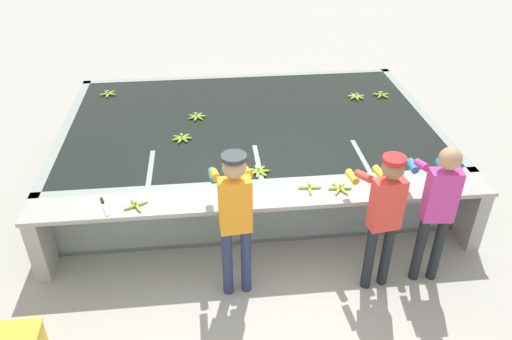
% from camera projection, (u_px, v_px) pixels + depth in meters
% --- Properties ---
extents(ground_plane, '(80.00, 80.00, 0.00)m').
position_uv_depth(ground_plane, '(267.00, 268.00, 5.80)').
color(ground_plane, '#A3A099').
rests_on(ground_plane, ground).
extents(wash_tank, '(5.22, 3.38, 0.87)m').
position_uv_depth(wash_tank, '(249.00, 146.00, 7.35)').
color(wash_tank, gray).
rests_on(wash_tank, ground).
extents(work_ledge, '(5.22, 0.45, 0.87)m').
position_uv_depth(work_ledge, '(265.00, 213.00, 5.64)').
color(work_ledge, '#9E9E99').
rests_on(work_ledge, ground).
extents(worker_0, '(0.44, 0.74, 1.73)m').
position_uv_depth(worker_0, '(235.00, 211.00, 4.96)').
color(worker_0, navy).
rests_on(worker_0, ground).
extents(worker_1, '(0.47, 0.74, 1.65)m').
position_uv_depth(worker_1, '(384.00, 210.00, 5.08)').
color(worker_1, '#1E2328').
rests_on(worker_1, ground).
extents(worker_2, '(0.44, 0.73, 1.69)m').
position_uv_depth(worker_2, '(438.00, 203.00, 5.16)').
color(worker_2, '#1E2328').
rests_on(worker_2, ground).
extents(banana_bunch_floating_0, '(0.28, 0.28, 0.08)m').
position_uv_depth(banana_bunch_floating_0, '(356.00, 96.00, 7.74)').
color(banana_bunch_floating_0, '#9EC642').
rests_on(banana_bunch_floating_0, wash_tank).
extents(banana_bunch_floating_1, '(0.28, 0.27, 0.08)m').
position_uv_depth(banana_bunch_floating_1, '(108.00, 94.00, 7.83)').
color(banana_bunch_floating_1, '#8CB738').
rests_on(banana_bunch_floating_1, wash_tank).
extents(banana_bunch_floating_2, '(0.27, 0.28, 0.08)m').
position_uv_depth(banana_bunch_floating_2, '(258.00, 171.00, 5.92)').
color(banana_bunch_floating_2, '#8CB738').
rests_on(banana_bunch_floating_2, wash_tank).
extents(banana_bunch_floating_3, '(0.28, 0.27, 0.08)m').
position_uv_depth(banana_bunch_floating_3, '(381.00, 95.00, 7.79)').
color(banana_bunch_floating_3, '#8CB738').
rests_on(banana_bunch_floating_3, wash_tank).
extents(banana_bunch_floating_4, '(0.28, 0.28, 0.08)m').
position_uv_depth(banana_bunch_floating_4, '(182.00, 138.00, 6.61)').
color(banana_bunch_floating_4, '#8CB738').
rests_on(banana_bunch_floating_4, wash_tank).
extents(banana_bunch_floating_5, '(0.28, 0.28, 0.08)m').
position_uv_depth(banana_bunch_floating_5, '(197.00, 116.00, 7.15)').
color(banana_bunch_floating_5, '#7FAD33').
rests_on(banana_bunch_floating_5, wash_tank).
extents(banana_bunch_ledge_0, '(0.28, 0.27, 0.08)m').
position_uv_depth(banana_bunch_ledge_0, '(340.00, 188.00, 5.62)').
color(banana_bunch_ledge_0, '#93BC3D').
rests_on(banana_bunch_ledge_0, work_ledge).
extents(banana_bunch_ledge_1, '(0.27, 0.27, 0.08)m').
position_uv_depth(banana_bunch_ledge_1, '(136.00, 205.00, 5.34)').
color(banana_bunch_ledge_1, '#9EC642').
rests_on(banana_bunch_ledge_1, work_ledge).
extents(banana_bunch_ledge_2, '(0.28, 0.28, 0.08)m').
position_uv_depth(banana_bunch_ledge_2, '(310.00, 187.00, 5.63)').
color(banana_bunch_ledge_2, '#9EC642').
rests_on(banana_bunch_ledge_2, work_ledge).
extents(knife_0, '(0.15, 0.34, 0.02)m').
position_uv_depth(knife_0, '(103.00, 204.00, 5.38)').
color(knife_0, silver).
rests_on(knife_0, work_ledge).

